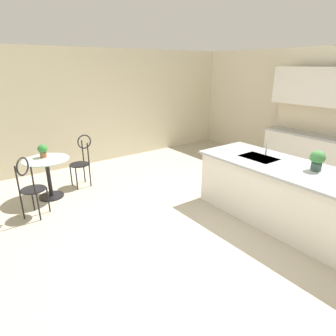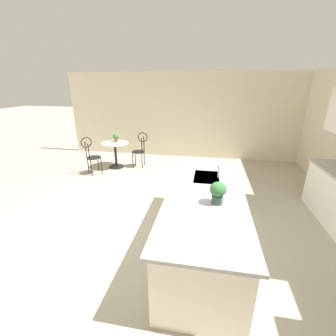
{
  "view_description": "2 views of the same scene",
  "coord_description": "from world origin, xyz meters",
  "px_view_note": "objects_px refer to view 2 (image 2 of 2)",
  "views": [
    {
      "loc": [
        2.41,
        -2.91,
        2.32
      ],
      "look_at": [
        -0.87,
        -0.51,
        0.85
      ],
      "focal_mm": 30.51,
      "sensor_mm": 36.0,
      "label": 1
    },
    {
      "loc": [
        3.17,
        0.84,
        2.33
      ],
      "look_at": [
        -0.69,
        0.13,
        0.86
      ],
      "focal_mm": 24.04,
      "sensor_mm": 36.0,
      "label": 2
    }
  ],
  "objects_px": {
    "bistro_table": "(115,153)",
    "potted_plant_on_table": "(116,137)",
    "chair_near_window": "(91,154)",
    "chair_by_island": "(140,148)",
    "potted_plant_counter_near": "(218,192)"
  },
  "relations": [
    {
      "from": "potted_plant_counter_near",
      "to": "bistro_table",
      "type": "bearing_deg",
      "value": -140.21
    },
    {
      "from": "chair_by_island",
      "to": "potted_plant_on_table",
      "type": "bearing_deg",
      "value": -86.91
    },
    {
      "from": "chair_near_window",
      "to": "potted_plant_on_table",
      "type": "relative_size",
      "value": 4.38
    },
    {
      "from": "chair_near_window",
      "to": "potted_plant_counter_near",
      "type": "xyz_separation_m",
      "value": [
        2.75,
        3.23,
        0.51
      ]
    },
    {
      "from": "potted_plant_on_table",
      "to": "chair_near_window",
      "type": "bearing_deg",
      "value": -28.94
    },
    {
      "from": "chair_by_island",
      "to": "potted_plant_counter_near",
      "type": "xyz_separation_m",
      "value": [
        3.55,
        2.11,
        0.51
      ]
    },
    {
      "from": "bistro_table",
      "to": "potted_plant_on_table",
      "type": "distance_m",
      "value": 0.45
    },
    {
      "from": "chair_near_window",
      "to": "potted_plant_counter_near",
      "type": "bearing_deg",
      "value": 49.55
    },
    {
      "from": "bistro_table",
      "to": "chair_near_window",
      "type": "distance_m",
      "value": 0.76
    },
    {
      "from": "potted_plant_counter_near",
      "to": "chair_by_island",
      "type": "bearing_deg",
      "value": -149.27
    },
    {
      "from": "bistro_table",
      "to": "potted_plant_counter_near",
      "type": "height_order",
      "value": "potted_plant_counter_near"
    },
    {
      "from": "bistro_table",
      "to": "chair_near_window",
      "type": "relative_size",
      "value": 0.77
    },
    {
      "from": "chair_by_island",
      "to": "potted_plant_counter_near",
      "type": "distance_m",
      "value": 4.16
    },
    {
      "from": "chair_near_window",
      "to": "chair_by_island",
      "type": "height_order",
      "value": "same"
    },
    {
      "from": "bistro_table",
      "to": "potted_plant_counter_near",
      "type": "xyz_separation_m",
      "value": [
        3.37,
        2.81,
        0.64
      ]
    }
  ]
}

